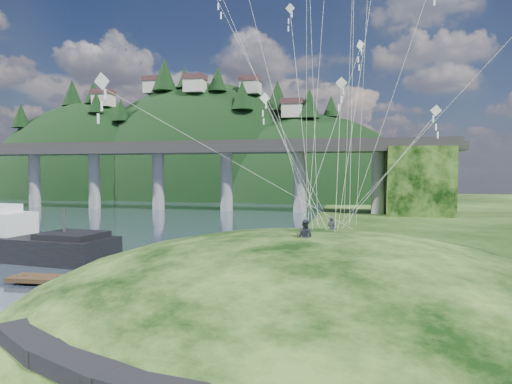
# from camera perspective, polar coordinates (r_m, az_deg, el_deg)

# --- Properties ---
(ground) EXTENTS (320.00, 320.00, 0.00)m
(ground) POSITION_cam_1_polar(r_m,az_deg,el_deg) (26.18, -11.92, -16.00)
(ground) COLOR black
(ground) RESTS_ON ground
(grass_hill) EXTENTS (36.00, 32.00, 13.00)m
(grass_hill) POSITION_cam_1_polar(r_m,az_deg,el_deg) (26.57, 6.97, -19.12)
(grass_hill) COLOR black
(grass_hill) RESTS_ON ground
(footpath) EXTENTS (22.29, 5.84, 0.83)m
(footpath) POSITION_cam_1_polar(r_m,az_deg,el_deg) (14.55, -0.04, -22.76)
(footpath) COLOR black
(footpath) RESTS_ON ground
(bridge) EXTENTS (160.00, 11.00, 15.00)m
(bridge) POSITION_cam_1_polar(r_m,az_deg,el_deg) (99.69, -9.22, 3.32)
(bridge) COLOR #2D2B2B
(bridge) RESTS_ON ground
(far_ridge) EXTENTS (153.00, 70.00, 94.50)m
(far_ridge) POSITION_cam_1_polar(r_m,az_deg,el_deg) (155.26, -7.95, -3.29)
(far_ridge) COLOR black
(far_ridge) RESTS_ON ground
(work_barge) EXTENTS (19.72, 7.38, 6.74)m
(work_barge) POSITION_cam_1_polar(r_m,az_deg,el_deg) (49.33, -27.69, -5.45)
(work_barge) COLOR black
(work_barge) RESTS_ON ground
(wooden_dock) EXTENTS (12.99, 2.76, 0.92)m
(wooden_dock) POSITION_cam_1_polar(r_m,az_deg,el_deg) (35.67, -19.67, -10.39)
(wooden_dock) COLOR #382617
(wooden_dock) RESTS_ON ground
(kite_flyers) EXTENTS (1.99, 4.57, 1.84)m
(kite_flyers) POSITION_cam_1_polar(r_m,az_deg,el_deg) (24.30, 6.98, -3.33)
(kite_flyers) COLOR #282B35
(kite_flyers) RESTS_ON ground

